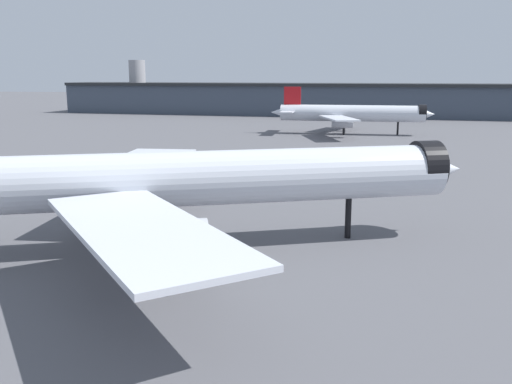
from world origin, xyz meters
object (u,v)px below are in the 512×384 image
airliner_near_gate (178,180)px  traffic_cone_wingtip (266,181)px  service_truck_front (104,174)px  traffic_cone_near_nose (279,180)px  airliner_far_taxiway (351,114)px

airliner_near_gate → traffic_cone_wingtip: 34.89m
service_truck_front → traffic_cone_wingtip: 25.34m
service_truck_front → traffic_cone_near_nose: (26.48, 7.31, -1.30)m
airliner_near_gate → traffic_cone_wingtip: airliner_near_gate is taller
traffic_cone_near_nose → traffic_cone_wingtip: bearing=-132.9°
traffic_cone_near_nose → traffic_cone_wingtip: 2.58m
airliner_near_gate → service_truck_front: (-22.28, 28.77, -5.24)m
traffic_cone_near_nose → traffic_cone_wingtip: size_ratio=0.81×
airliner_far_taxiway → service_truck_front: (-35.16, -82.54, -4.31)m
service_truck_front → traffic_cone_wingtip: service_truck_front is taller
airliner_far_taxiway → traffic_cone_near_nose: airliner_far_taxiway is taller
airliner_near_gate → traffic_cone_near_nose: airliner_near_gate is taller
airliner_far_taxiway → traffic_cone_wingtip: bearing=-98.3°
traffic_cone_near_nose → traffic_cone_wingtip: traffic_cone_wingtip is taller
traffic_cone_near_nose → traffic_cone_wingtip: (-1.75, -1.89, 0.07)m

